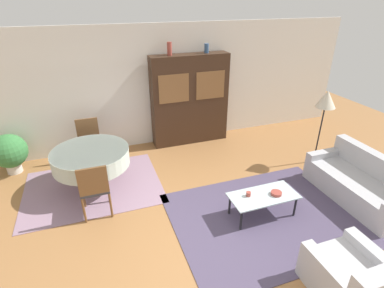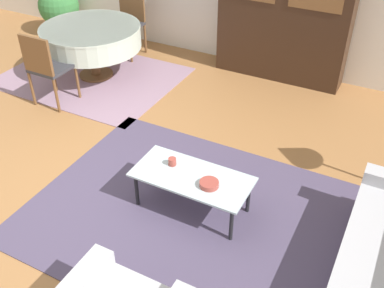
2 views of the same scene
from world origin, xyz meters
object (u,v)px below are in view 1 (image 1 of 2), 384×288
Objects in this scene: couch at (361,184)px; vase_tall at (169,49)px; dining_table at (91,158)px; display_cabinet at (190,100)px; dining_chair_far at (89,139)px; potted_plant at (9,152)px; vase_short at (207,48)px; armchair at (356,280)px; bowl at (276,193)px; cup at (248,194)px; floor_lamp at (326,102)px; dining_chair_near at (94,187)px; coffee_table at (263,197)px.

couch is 4.46m from vase_tall.
dining_table is (-4.35, 1.95, 0.31)m from couch.
display_cabinet reaches higher than dining_chair_far.
dining_chair_far reaches higher than potted_plant.
vase_short is at bearing 0.00° from vase_tall.
armchair is 1.60m from bowl.
armchair is 4.73m from display_cabinet.
cup is 3.46m from vase_tall.
dining_chair_far is at bearing 161.01° from floor_lamp.
floor_lamp is (2.17, -1.87, 0.30)m from display_cabinet.
dining_chair_far reaches higher than bowl.
dining_chair_far is at bearing 122.15° from armchair.
dining_table is 6.88× the size of vase_short.
display_cabinet is 2.88m from floor_lamp.
vase_tall is (1.87, 2.13, 1.65)m from dining_chair_near.
cup is at bearing 165.54° from coffee_table.
armchair reaches higher than bowl.
vase_tall is (-2.48, 3.18, 1.91)m from couch.
cup is 0.44× the size of bowl.
vase_tall reaches higher than vase_short.
potted_plant reaches higher than armchair.
dining_chair_far is 0.61× the size of floor_lamp.
coffee_table is 1.14× the size of dining_chair_far.
dining_chair_near is at bearing -52.12° from potted_plant.
coffee_table is 0.21m from bowl.
floor_lamp reaches higher than potted_plant.
armchair is at bearing 132.29° from couch.
dining_table is 18.29× the size of cup.
couch is 0.87× the size of display_cabinet.
dining_chair_near reaches higher than cup.
couch is at bearing -24.15° from dining_table.
floor_lamp is at bearing 57.65° from armchair.
potted_plant is at bearing -177.27° from vase_short.
display_cabinet reaches higher than bowl.
display_cabinet is at bearing 42.64° from dining_chair_near.
dining_chair_far reaches higher than couch.
couch is 4.04m from vase_short.
dining_table is 2.84m from cup.
dining_chair_far is 1.16× the size of potted_plant.
floor_lamp is 1.92× the size of potted_plant.
coffee_table is at bearing 97.80° from armchair.
couch is 5.20m from dining_chair_far.
bowl is (0.38, -3.06, -0.62)m from display_cabinet.
vase_short is at bearing 89.79° from bowl.
dining_chair_far is 4.78× the size of vase_short.
floor_lamp reaches higher than bowl.
potted_plant is at bearing 143.79° from cup.
vase_tall is (-0.82, 3.06, 1.78)m from bowl.
couch is at bearing -57.35° from display_cabinet.
vase_short is (-1.78, 1.87, 0.83)m from floor_lamp.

